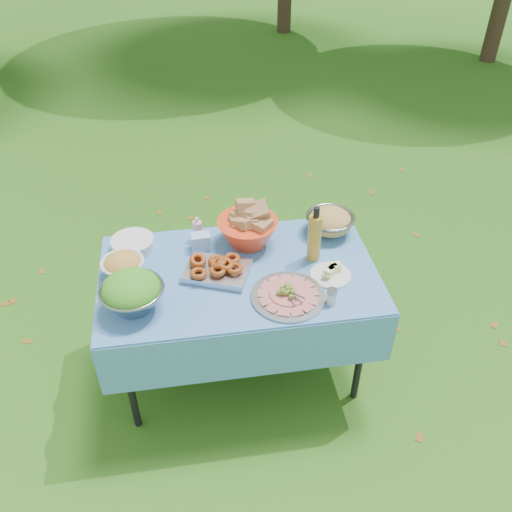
{
  "coord_description": "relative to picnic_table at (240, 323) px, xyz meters",
  "views": [
    {
      "loc": [
        -0.24,
        -2.18,
        2.61
      ],
      "look_at": [
        0.09,
        0.0,
        0.86
      ],
      "focal_mm": 38.0,
      "sensor_mm": 36.0,
      "label": 1
    }
  ],
  "objects": [
    {
      "name": "cheese_plate",
      "position": [
        0.47,
        -0.1,
        0.41
      ],
      "size": [
        0.22,
        0.22,
        0.06
      ],
      "primitive_type": "cylinder",
      "rotation": [
        0.0,
        0.0,
        0.0
      ],
      "color": "silver",
      "rests_on": "picnic_table"
    },
    {
      "name": "pasta_bowl_white",
      "position": [
        -0.6,
        0.08,
        0.44
      ],
      "size": [
        0.23,
        0.23,
        0.12
      ],
      "primitive_type": null,
      "rotation": [
        0.0,
        0.0,
        -0.05
      ],
      "color": "silver",
      "rests_on": "picnic_table"
    },
    {
      "name": "ground",
      "position": [
        0.0,
        0.0,
        -0.38
      ],
      "size": [
        80.0,
        80.0,
        0.0
      ],
      "primitive_type": "plane",
      "color": "#173509",
      "rests_on": "ground"
    },
    {
      "name": "picnic_table",
      "position": [
        0.0,
        0.0,
        0.0
      ],
      "size": [
        1.46,
        0.86,
        0.76
      ],
      "primitive_type": "cube",
      "color": "#84C3FF",
      "rests_on": "ground"
    },
    {
      "name": "shaker",
      "position": [
        0.42,
        -0.3,
        0.42
      ],
      "size": [
        0.07,
        0.07,
        0.08
      ],
      "primitive_type": "cylinder",
      "rotation": [
        0.0,
        0.0,
        -0.28
      ],
      "color": "silver",
      "rests_on": "picnic_table"
    },
    {
      "name": "pasta_bowl_steel",
      "position": [
        0.57,
        0.28,
        0.45
      ],
      "size": [
        0.3,
        0.3,
        0.15
      ],
      "primitive_type": null,
      "rotation": [
        0.0,
        0.0,
        -0.08
      ],
      "color": "gray",
      "rests_on": "picnic_table"
    },
    {
      "name": "salad_bowl",
      "position": [
        -0.54,
        -0.19,
        0.48
      ],
      "size": [
        0.37,
        0.37,
        0.2
      ],
      "primitive_type": null,
      "rotation": [
        0.0,
        0.0,
        0.25
      ],
      "color": "gray",
      "rests_on": "picnic_table"
    },
    {
      "name": "fried_tray",
      "position": [
        -0.11,
        -0.0,
        0.42
      ],
      "size": [
        0.39,
        0.34,
        0.08
      ],
      "primitive_type": "cube",
      "rotation": [
        0.0,
        0.0,
        -0.37
      ],
      "color": "#ACACB1",
      "rests_on": "picnic_table"
    },
    {
      "name": "oil_bottle",
      "position": [
        0.42,
        0.06,
        0.54
      ],
      "size": [
        0.09,
        0.09,
        0.33
      ],
      "primitive_type": "cylinder",
      "rotation": [
        0.0,
        0.0,
        0.25
      ],
      "color": "#B18627",
      "rests_on": "picnic_table"
    },
    {
      "name": "charcuterie_platter",
      "position": [
        0.22,
        -0.23,
        0.42
      ],
      "size": [
        0.41,
        0.41,
        0.09
      ],
      "primitive_type": "cylinder",
      "rotation": [
        0.0,
        0.0,
        -0.11
      ],
      "color": "#A5A7AD",
      "rests_on": "picnic_table"
    },
    {
      "name": "bread_bowl",
      "position": [
        0.08,
        0.25,
        0.49
      ],
      "size": [
        0.39,
        0.39,
        0.23
      ],
      "primitive_type": null,
      "rotation": [
        0.0,
        0.0,
        0.16
      ],
      "color": "#F23F1A",
      "rests_on": "picnic_table"
    },
    {
      "name": "sanitizer_bottle",
      "position": [
        -0.19,
        0.32,
        0.45
      ],
      "size": [
        0.06,
        0.06,
        0.15
      ],
      "primitive_type": "cylinder",
      "rotation": [
        0.0,
        0.0,
        -0.13
      ],
      "color": "pink",
      "rests_on": "picnic_table"
    },
    {
      "name": "wipes_box",
      "position": [
        -0.18,
        0.24,
        0.43
      ],
      "size": [
        0.11,
        0.08,
        0.09
      ],
      "primitive_type": "cube",
      "rotation": [
        0.0,
        0.0,
        0.06
      ],
      "color": "#97CDEF",
      "rests_on": "picnic_table"
    },
    {
      "name": "plate_stack",
      "position": [
        -0.56,
        0.3,
        0.41
      ],
      "size": [
        0.3,
        0.3,
        0.06
      ],
      "primitive_type": "cylinder",
      "rotation": [
        0.0,
        0.0,
        -0.31
      ],
      "color": "silver",
      "rests_on": "picnic_table"
    }
  ]
}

